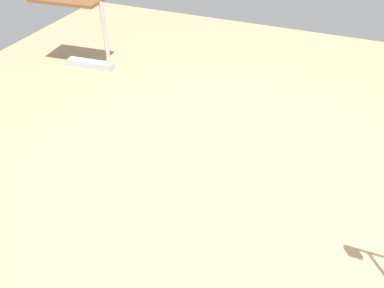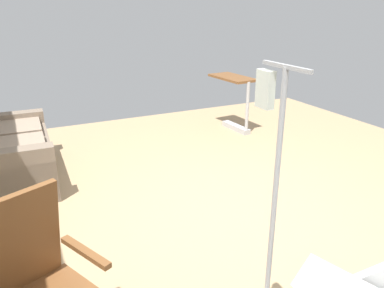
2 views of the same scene
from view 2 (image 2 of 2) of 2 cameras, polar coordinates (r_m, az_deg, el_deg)
The scene contains 3 objects.
ground_plane at distance 3.66m, azimuth 6.15°, elevation -11.04°, with size 7.31×7.31×0.00m, color tan.
couch at distance 4.75m, azimuth -26.04°, elevation -1.40°, with size 1.62×0.89×0.85m.
overbed_table at distance 6.02m, azimuth 6.51°, elevation 7.12°, with size 0.86×0.47×0.84m.
Camera 2 is at (-2.62, 1.71, 1.90)m, focal length 35.33 mm.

